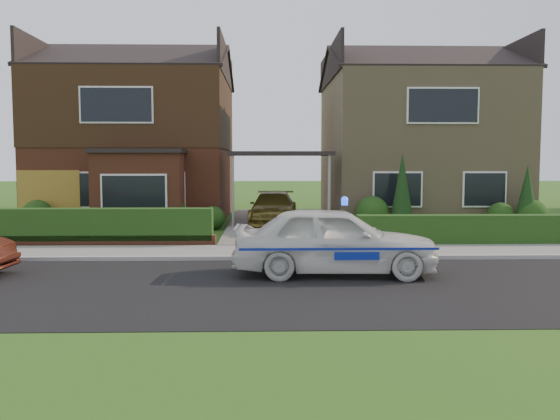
{
  "coord_description": "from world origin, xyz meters",
  "views": [
    {
      "loc": [
        -0.55,
        -11.25,
        2.44
      ],
      "look_at": [
        -0.19,
        3.5,
        1.21
      ],
      "focal_mm": 38.0,
      "sensor_mm": 36.0,
      "label": 1
    }
  ],
  "objects": [
    {
      "name": "driveway",
      "position": [
        0.0,
        11.0,
        0.06
      ],
      "size": [
        3.8,
        12.0,
        0.12
      ],
      "primitive_type": "cube",
      "color": "#666059",
      "rests_on": "ground"
    },
    {
      "name": "ground",
      "position": [
        0.0,
        0.0,
        0.0
      ],
      "size": [
        120.0,
        120.0,
        0.0
      ],
      "primitive_type": "plane",
      "color": "#2B5316",
      "rests_on": "ground"
    },
    {
      "name": "police_car",
      "position": [
        0.91,
        1.2,
        0.73
      ],
      "size": [
        3.96,
        4.37,
        1.63
      ],
      "rotation": [
        0.0,
        0.0,
        1.53
      ],
      "color": "silver",
      "rests_on": "ground"
    },
    {
      "name": "dwarf_wall",
      "position": [
        -5.8,
        5.3,
        0.18
      ],
      "size": [
        7.7,
        0.25,
        0.36
      ],
      "primitive_type": "cube",
      "color": "brown",
      "rests_on": "ground"
    },
    {
      "name": "shrub_left_mid",
      "position": [
        -4.0,
        9.3,
        0.66
      ],
      "size": [
        1.32,
        1.32,
        1.32
      ],
      "primitive_type": "sphere",
      "color": "#153912",
      "rests_on": "ground"
    },
    {
      "name": "shrub_right_near",
      "position": [
        3.2,
        9.4,
        0.6
      ],
      "size": [
        1.2,
        1.2,
        1.2
      ],
      "primitive_type": "sphere",
      "color": "#153912",
      "rests_on": "ground"
    },
    {
      "name": "potted_plant_b",
      "position": [
        -2.66,
        8.25,
        0.34
      ],
      "size": [
        0.44,
        0.4,
        0.68
      ],
      "primitive_type": "imported",
      "rotation": [
        0.0,
        0.0,
        0.3
      ],
      "color": "gray",
      "rests_on": "ground"
    },
    {
      "name": "conifer_a",
      "position": [
        4.2,
        9.2,
        1.3
      ],
      "size": [
        0.9,
        0.9,
        2.6
      ],
      "primitive_type": "cone",
      "color": "black",
      "rests_on": "ground"
    },
    {
      "name": "road",
      "position": [
        0.0,
        0.0,
        0.0
      ],
      "size": [
        60.0,
        6.0,
        0.02
      ],
      "primitive_type": "cube",
      "color": "black",
      "rests_on": "ground"
    },
    {
      "name": "kerb",
      "position": [
        0.0,
        3.05,
        0.06
      ],
      "size": [
        60.0,
        0.16,
        0.12
      ],
      "primitive_type": "cube",
      "color": "#9E9993",
      "rests_on": "ground"
    },
    {
      "name": "shrub_right_mid",
      "position": [
        7.8,
        9.5,
        0.48
      ],
      "size": [
        0.96,
        0.96,
        0.96
      ],
      "primitive_type": "sphere",
      "color": "#153912",
      "rests_on": "ground"
    },
    {
      "name": "house_left",
      "position": [
        -5.78,
        13.9,
        3.81
      ],
      "size": [
        7.5,
        9.53,
        7.25
      ],
      "color": "brown",
      "rests_on": "ground"
    },
    {
      "name": "sidewalk",
      "position": [
        0.0,
        4.1,
        0.05
      ],
      "size": [
        60.0,
        2.0,
        0.1
      ],
      "primitive_type": "cube",
      "color": "slate",
      "rests_on": "ground"
    },
    {
      "name": "driveway_car",
      "position": [
        -0.26,
        10.25,
        0.7
      ],
      "size": [
        1.88,
        4.12,
        1.17
      ],
      "primitive_type": "imported",
      "rotation": [
        0.0,
        0.0,
        -0.06
      ],
      "color": "brown",
      "rests_on": "driveway"
    },
    {
      "name": "shrub_right_far",
      "position": [
        8.8,
        9.2,
        0.54
      ],
      "size": [
        1.08,
        1.08,
        1.08
      ],
      "primitive_type": "sphere",
      "color": "#153912",
      "rests_on": "ground"
    },
    {
      "name": "potted_plant_a",
      "position": [
        -6.0,
        8.71,
        0.35
      ],
      "size": [
        0.43,
        0.36,
        0.71
      ],
      "primitive_type": "imported",
      "rotation": [
        0.0,
        0.0,
        -0.32
      ],
      "color": "gray",
      "rests_on": "ground"
    },
    {
      "name": "hedge_left",
      "position": [
        -5.8,
        5.45,
        0.0
      ],
      "size": [
        7.5,
        0.55,
        0.9
      ],
      "primitive_type": "cube",
      "color": "#153912",
      "rests_on": "ground"
    },
    {
      "name": "hedge_right",
      "position": [
        5.8,
        5.35,
        0.0
      ],
      "size": [
        7.5,
        0.55,
        0.8
      ],
      "primitive_type": "cube",
      "color": "#153912",
      "rests_on": "ground"
    },
    {
      "name": "grass_verge",
      "position": [
        0.0,
        -5.0,
        0.0
      ],
      "size": [
        60.0,
        4.0,
        0.01
      ],
      "primitive_type": "cube",
      "color": "#2B5316",
      "rests_on": "ground"
    },
    {
      "name": "shrub_left_far",
      "position": [
        -8.5,
        9.5,
        0.54
      ],
      "size": [
        1.08,
        1.08,
        1.08
      ],
      "primitive_type": "sphere",
      "color": "#153912",
      "rests_on": "ground"
    },
    {
      "name": "potted_plant_c",
      "position": [
        -3.08,
        6.88,
        0.37
      ],
      "size": [
        0.43,
        0.43,
        0.75
      ],
      "primitive_type": "imported",
      "rotation": [
        0.0,
        0.0,
        1.55
      ],
      "color": "gray",
      "rests_on": "ground"
    },
    {
      "name": "carport_link",
      "position": [
        0.0,
        10.95,
        2.66
      ],
      "size": [
        3.8,
        3.0,
        2.77
      ],
      "color": "black",
      "rests_on": "ground"
    },
    {
      "name": "house_right",
      "position": [
        5.8,
        13.99,
        3.66
      ],
      "size": [
        7.5,
        8.06,
        7.25
      ],
      "color": "#957F5B",
      "rests_on": "ground"
    },
    {
      "name": "shrub_left_near",
      "position": [
        -2.4,
        9.6,
        0.42
      ],
      "size": [
        0.84,
        0.84,
        0.84
      ],
      "primitive_type": "sphere",
      "color": "#153912",
      "rests_on": "ground"
    },
    {
      "name": "conifer_b",
      "position": [
        8.6,
        9.2,
        1.1
      ],
      "size": [
        0.9,
        0.9,
        2.2
      ],
      "primitive_type": "cone",
      "color": "black",
      "rests_on": "ground"
    },
    {
      "name": "garage_door",
      "position": [
        -8.25,
        9.96,
        1.05
      ],
      "size": [
        2.2,
        0.1,
        2.1
      ],
      "primitive_type": "cube",
      "color": "olive",
      "rests_on": "ground"
    }
  ]
}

